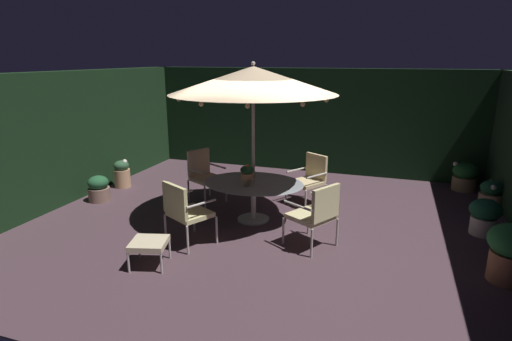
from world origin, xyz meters
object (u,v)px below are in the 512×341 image
Objects in this scene: potted_plant_left_near at (485,215)px; potted_plant_back_center at (491,194)px; patio_umbrella at (253,80)px; centerpiece_planter at (247,173)px; patio_dining_table at (253,188)px; patio_chair_east at (204,172)px; potted_plant_back_right at (122,174)px; potted_plant_back_left at (99,188)px; patio_chair_northeast at (310,177)px; patio_chair_north at (316,212)px; potted_plant_right_far at (511,251)px; patio_chair_southeast at (184,209)px; ottoman_footrest at (149,244)px; potted_plant_right_near at (465,176)px.

potted_plant_left_near reaches higher than potted_plant_back_center.
patio_umbrella is 1.55m from centerpiece_planter.
patio_dining_table is 1.46m from patio_chair_east.
potted_plant_back_right is 1.17× the size of potted_plant_back_left.
patio_chair_northeast is 0.94× the size of patio_chair_east.
patio_chair_north is 1.05× the size of patio_chair_northeast.
potted_plant_left_near is 0.77× the size of potted_plant_right_far.
patio_dining_table is at bearing -170.46° from potted_plant_left_near.
centerpiece_planter is at bearing -99.94° from patio_dining_table.
potted_plant_back_left is (-2.03, -0.70, -0.34)m from patio_chair_east.
patio_chair_southeast is at bearing -121.11° from centerpiece_planter.
patio_chair_southeast reaches higher than potted_plant_right_far.
potted_plant_right_far is at bearing -13.91° from potted_plant_back_right.
potted_plant_left_near is at bearing 9.54° from patio_umbrella.
patio_chair_north is at bearing -21.75° from centerpiece_planter.
potted_plant_left_near is (3.04, -0.60, -0.21)m from patio_chair_northeast.
patio_chair_north is at bearing -19.13° from potted_plant_back_right.
potted_plant_back_right is (-4.71, 1.63, -0.28)m from patio_chair_north.
potted_plant_right_far is (5.14, -1.57, -0.16)m from patio_chair_east.
potted_plant_back_right is at bearing 131.51° from ottoman_footrest.
patio_dining_table is 1.46m from patio_chair_southeast.
patio_chair_north is 1.69× the size of potted_plant_left_near.
patio_dining_table is 1.77× the size of patio_chair_southeast.
potted_plant_back_center is (4.22, 2.31, -0.67)m from centerpiece_planter.
potted_plant_right_near is at bearing 39.07° from patio_dining_table.
patio_chair_northeast is at bearing 17.28° from potted_plant_back_left.
potted_plant_back_center is (5.03, 4.14, -0.05)m from ottoman_footrest.
patio_chair_east is 1.75× the size of ottoman_footrest.
patio_chair_northeast reaches higher than potted_plant_right_near.
patio_dining_table is 3.30× the size of potted_plant_back_center.
potted_plant_right_near is at bearing 31.55° from patio_chair_northeast.
patio_chair_east reaches higher than potted_plant_back_right.
patio_chair_north is at bearing 176.22° from potted_plant_right_far.
patio_umbrella reaches higher than centerpiece_planter.
potted_plant_back_center is at bearing 14.09° from patio_chair_northeast.
patio_dining_table is 3.02× the size of ottoman_footrest.
patio_umbrella is 5.41m from potted_plant_right_near.
patio_chair_southeast reaches higher than ottoman_footrest.
patio_chair_north is 1.88× the size of potted_plant_back_center.
patio_umbrella is 4.74× the size of ottoman_footrest.
patio_umbrella is at bearing 80.06° from centerpiece_planter.
patio_chair_north is 2.92m from patio_chair_east.
patio_chair_southeast reaches higher than potted_plant_right_near.
patio_chair_northeast is at bearing 168.89° from potted_plant_left_near.
potted_plant_back_left is (-7.18, -3.17, -0.06)m from potted_plant_right_near.
patio_chair_northeast is at bearing 60.84° from centerpiece_planter.
potted_plant_back_center is at bearing 75.70° from potted_plant_left_near.
patio_chair_northeast reaches higher than potted_plant_back_left.
patio_chair_north is at bearing -30.21° from patio_dining_table.
potted_plant_right_far is (3.06, -2.14, -0.11)m from patio_chair_northeast.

